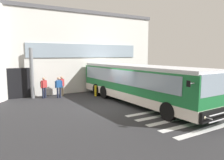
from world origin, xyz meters
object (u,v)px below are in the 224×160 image
Objects in this scene: bus_main_foreground at (138,84)px; safety_bollard_yellow at (96,91)px; passenger_near_column at (44,86)px; passenger_at_curb_edge at (62,85)px; passenger_by_doorway at (59,86)px; entry_support_column at (32,73)px.

safety_bollard_yellow is (-1.56, 3.66, -0.89)m from bus_main_foreground.
passenger_at_curb_edge is (1.49, 0.09, -0.03)m from passenger_near_column.
passenger_by_doorway and passenger_at_curb_edge have the same top height.
bus_main_foreground reaches higher than safety_bollard_yellow.
bus_main_foreground reaches higher than passenger_at_curb_edge.
bus_main_foreground is at bearing -52.46° from passenger_at_curb_edge.
entry_support_column is 4.41× the size of safety_bollard_yellow.
passenger_near_column is at bearing -27.31° from entry_support_column.
passenger_at_curb_edge reaches higher than safety_bollard_yellow.
passenger_by_doorway is 1.00× the size of passenger_at_curb_edge.
passenger_near_column is at bearing -176.42° from passenger_at_curb_edge.
bus_main_foreground is at bearing -46.18° from passenger_by_doorway.
entry_support_column is 2.53m from passenger_at_curb_edge.
passenger_near_column is 1.00× the size of passenger_by_doorway.
safety_bollard_yellow is (3.88, -1.39, -0.51)m from passenger_near_column.
passenger_near_column is (0.79, -0.41, -1.02)m from entry_support_column.
passenger_near_column is (-5.44, 5.05, -0.37)m from bus_main_foreground.
safety_bollard_yellow is (4.67, -1.80, -1.54)m from entry_support_column.
bus_main_foreground is 7.44m from passenger_near_column.
passenger_at_curb_edge is 2.86m from safety_bollard_yellow.
entry_support_column is at bearing 152.69° from passenger_near_column.
bus_main_foreground reaches higher than passenger_near_column.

